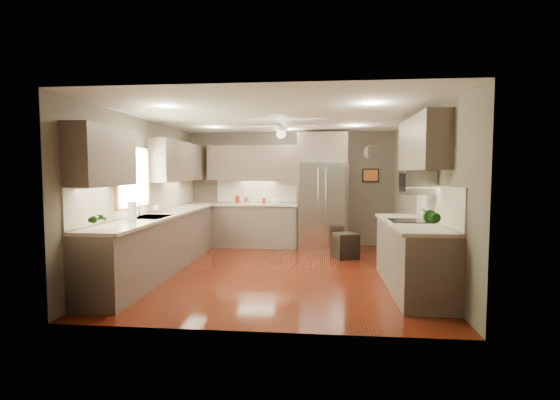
% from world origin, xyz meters
% --- Properties ---
extents(floor, '(5.00, 5.00, 0.00)m').
position_xyz_m(floor, '(0.00, 0.00, 0.00)').
color(floor, '#451509').
rests_on(floor, ground).
extents(ceiling, '(5.00, 5.00, 0.00)m').
position_xyz_m(ceiling, '(0.00, 0.00, 2.50)').
color(ceiling, white).
rests_on(ceiling, ground).
extents(wall_back, '(4.50, 0.00, 4.50)m').
position_xyz_m(wall_back, '(0.00, 2.50, 1.25)').
color(wall_back, brown).
rests_on(wall_back, ground).
extents(wall_front, '(4.50, 0.00, 4.50)m').
position_xyz_m(wall_front, '(0.00, -2.50, 1.25)').
color(wall_front, brown).
rests_on(wall_front, ground).
extents(wall_left, '(0.00, 5.00, 5.00)m').
position_xyz_m(wall_left, '(-2.25, 0.00, 1.25)').
color(wall_left, brown).
rests_on(wall_left, ground).
extents(wall_right, '(0.00, 5.00, 5.00)m').
position_xyz_m(wall_right, '(2.25, 0.00, 1.25)').
color(wall_right, brown).
rests_on(wall_right, ground).
extents(canister_a, '(0.13, 0.13, 0.16)m').
position_xyz_m(canister_a, '(-1.15, 2.25, 1.02)').
color(canister_a, maroon).
rests_on(canister_a, back_run).
extents(canister_b, '(0.13, 0.13, 0.15)m').
position_xyz_m(canister_b, '(-0.95, 2.23, 1.01)').
color(canister_b, silver).
rests_on(canister_b, back_run).
extents(canister_c, '(0.13, 0.13, 0.16)m').
position_xyz_m(canister_c, '(-0.82, 2.26, 1.03)').
color(canister_c, beige).
rests_on(canister_c, back_run).
extents(canister_d, '(0.08, 0.08, 0.12)m').
position_xyz_m(canister_d, '(-0.56, 2.21, 1.00)').
color(canister_d, maroon).
rests_on(canister_d, back_run).
extents(soap_bottle, '(0.09, 0.09, 0.17)m').
position_xyz_m(soap_bottle, '(-2.07, 0.08, 1.02)').
color(soap_bottle, white).
rests_on(soap_bottle, left_run).
extents(potted_plant_left, '(0.16, 0.12, 0.28)m').
position_xyz_m(potted_plant_left, '(-1.94, -2.00, 1.08)').
color(potted_plant_left, '#1D5217').
rests_on(potted_plant_left, left_run).
extents(potted_plant_right, '(0.23, 0.21, 0.36)m').
position_xyz_m(potted_plant_right, '(1.90, -1.72, 1.12)').
color(potted_plant_right, '#1D5217').
rests_on(potted_plant_right, right_run).
extents(bowl, '(0.25, 0.25, 0.05)m').
position_xyz_m(bowl, '(-0.30, 2.20, 0.96)').
color(bowl, beige).
rests_on(bowl, back_run).
extents(left_run, '(0.65, 4.70, 1.45)m').
position_xyz_m(left_run, '(-1.95, 0.15, 0.48)').
color(left_run, brown).
rests_on(left_run, ground).
extents(back_run, '(1.85, 0.65, 1.45)m').
position_xyz_m(back_run, '(-0.72, 2.20, 0.48)').
color(back_run, brown).
rests_on(back_run, ground).
extents(uppers, '(4.50, 4.70, 0.95)m').
position_xyz_m(uppers, '(-0.74, 0.71, 1.87)').
color(uppers, brown).
rests_on(uppers, wall_left).
extents(window, '(0.05, 1.12, 0.92)m').
position_xyz_m(window, '(-2.22, -0.50, 1.55)').
color(window, '#BFF2B2').
rests_on(window, wall_left).
extents(sink, '(0.50, 0.70, 0.32)m').
position_xyz_m(sink, '(-1.93, -0.50, 0.91)').
color(sink, silver).
rests_on(sink, left_run).
extents(refrigerator, '(1.06, 0.75, 2.45)m').
position_xyz_m(refrigerator, '(0.70, 2.16, 1.19)').
color(refrigerator, silver).
rests_on(refrigerator, ground).
extents(right_run, '(0.70, 2.20, 1.45)m').
position_xyz_m(right_run, '(1.93, -0.80, 0.48)').
color(right_run, brown).
rests_on(right_run, ground).
extents(microwave, '(0.43, 0.55, 0.34)m').
position_xyz_m(microwave, '(2.03, -0.55, 1.48)').
color(microwave, silver).
rests_on(microwave, wall_right).
extents(ceiling_fan, '(1.18, 1.18, 0.32)m').
position_xyz_m(ceiling_fan, '(-0.00, 0.30, 2.33)').
color(ceiling_fan, white).
rests_on(ceiling_fan, ceiling).
extents(recessed_lights, '(2.84, 3.14, 0.01)m').
position_xyz_m(recessed_lights, '(-0.04, 0.40, 2.49)').
color(recessed_lights, white).
rests_on(recessed_lights, ceiling).
extents(wall_clock, '(0.30, 0.03, 0.30)m').
position_xyz_m(wall_clock, '(1.75, 2.48, 2.05)').
color(wall_clock, white).
rests_on(wall_clock, wall_back).
extents(framed_print, '(0.36, 0.03, 0.30)m').
position_xyz_m(framed_print, '(1.75, 2.48, 1.55)').
color(framed_print, black).
rests_on(framed_print, wall_back).
extents(stool, '(0.53, 0.53, 0.48)m').
position_xyz_m(stool, '(1.14, 1.15, 0.24)').
color(stool, black).
rests_on(stool, ground).
extents(paper_towel, '(0.12, 0.12, 0.29)m').
position_xyz_m(paper_towel, '(-1.94, -1.12, 1.08)').
color(paper_towel, white).
rests_on(paper_towel, left_run).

